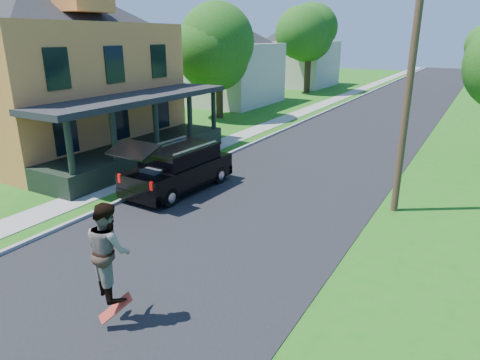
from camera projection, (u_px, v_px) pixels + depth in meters
The scene contains 14 objects.
ground at pixel (179, 252), 11.72m from camera, with size 140.00×140.00×0.00m, color #1F6113.
street at pixel (366, 126), 28.13m from camera, with size 8.00×120.00×0.02m, color black.
curb at pixel (308, 120), 30.04m from camera, with size 0.15×120.00×0.12m, color gray.
sidewalk at pixel (288, 118), 30.78m from camera, with size 1.30×120.00×0.03m, color gray.
front_walk at pixel (101, 155), 21.13m from camera, with size 6.50×1.20×0.03m, color gray.
main_house at pixel (43, 50), 21.11m from camera, with size 15.56×15.56×10.10m.
neighbor_house_mid at pixel (224, 53), 36.45m from camera, with size 12.78×12.78×8.30m.
neighbor_house_far at pixel (297, 49), 49.58m from camera, with size 12.78×12.78×8.30m.
black_suv at pixel (178, 168), 16.11m from camera, with size 2.09×4.96×2.27m.
skateboarder at pixel (109, 250), 8.42m from camera, with size 1.19×1.08×1.99m.
skateboard at pixel (116, 309), 8.51m from camera, with size 0.63×0.51×0.60m.
tree_left_mid at pixel (219, 45), 29.30m from camera, with size 5.51×5.56×7.63m.
tree_left_far at pixel (310, 30), 42.39m from camera, with size 7.20×7.43×9.32m.
utility_pole_near at pixel (411, 68), 13.01m from camera, with size 1.42×0.24×9.12m.
Camera 1 is at (6.67, -8.23, 5.62)m, focal length 32.00 mm.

